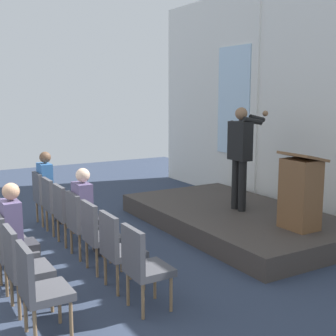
% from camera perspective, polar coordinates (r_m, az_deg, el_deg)
% --- Properties ---
extents(rear_partition, '(9.39, 0.14, 4.47)m').
position_cam_1_polar(rear_partition, '(8.76, 16.43, 8.40)').
color(rear_partition, silver).
rests_on(rear_partition, ground).
extents(stage_platform, '(4.15, 2.37, 0.32)m').
position_cam_1_polar(stage_platform, '(8.06, 8.37, -6.30)').
color(stage_platform, '#3F3833').
rests_on(stage_platform, ground).
extents(speaker, '(0.52, 0.69, 1.77)m').
position_cam_1_polar(speaker, '(7.86, 9.09, 2.15)').
color(speaker, black).
rests_on(speaker, stage_platform).
extents(mic_stand, '(0.28, 0.28, 1.55)m').
position_cam_1_polar(mic_stand, '(8.41, 8.89, -2.18)').
color(mic_stand, black).
rests_on(mic_stand, stage_platform).
extents(lectern, '(0.60, 0.48, 1.16)m').
position_cam_1_polar(lectern, '(7.01, 16.27, -2.97)').
color(lectern, brown).
rests_on(lectern, stage_platform).
extents(chair_r0_c0, '(0.46, 0.44, 0.94)m').
position_cam_1_polar(chair_r0_c0, '(8.40, -15.29, -3.27)').
color(chair_r0_c0, olive).
rests_on(chair_r0_c0, ground).
extents(audience_r0_c0, '(0.36, 0.39, 1.31)m').
position_cam_1_polar(audience_r0_c0, '(8.38, -14.81, -1.93)').
color(audience_r0_c0, '#2D2D33').
rests_on(audience_r0_c0, ground).
extents(chair_r0_c1, '(0.46, 0.44, 0.94)m').
position_cam_1_polar(chair_r0_c1, '(7.80, -14.04, -4.18)').
color(chair_r0_c1, olive).
rests_on(chair_r0_c1, ground).
extents(chair_r0_c2, '(0.46, 0.44, 0.94)m').
position_cam_1_polar(chair_r0_c2, '(7.21, -12.59, -5.24)').
color(chair_r0_c2, olive).
rests_on(chair_r0_c2, ground).
extents(chair_r0_c3, '(0.46, 0.44, 0.94)m').
position_cam_1_polar(chair_r0_c3, '(6.63, -10.87, -6.48)').
color(chair_r0_c3, olive).
rests_on(chair_r0_c3, ground).
extents(audience_r0_c3, '(0.36, 0.39, 1.29)m').
position_cam_1_polar(audience_r0_c3, '(6.61, -10.24, -4.88)').
color(audience_r0_c3, '#2D2D33').
rests_on(audience_r0_c3, ground).
extents(chair_r0_c4, '(0.46, 0.44, 0.94)m').
position_cam_1_polar(chair_r0_c4, '(6.06, -8.81, -7.95)').
color(chair_r0_c4, olive).
rests_on(chair_r0_c4, ground).
extents(chair_r0_c5, '(0.46, 0.44, 0.94)m').
position_cam_1_polar(chair_r0_c5, '(5.50, -6.31, -9.71)').
color(chair_r0_c5, olive).
rests_on(chair_r0_c5, ground).
extents(chair_r0_c6, '(0.46, 0.44, 0.94)m').
position_cam_1_polar(chair_r0_c6, '(4.96, -3.22, -11.84)').
color(chair_r0_c6, olive).
rests_on(chair_r0_c6, ground).
extents(chair_r1_c3, '(0.46, 0.44, 0.94)m').
position_cam_1_polar(chair_r1_c3, '(6.36, -20.39, -7.59)').
color(chair_r1_c3, olive).
rests_on(chair_r1_c3, ground).
extents(chair_r1_c4, '(0.46, 0.44, 0.94)m').
position_cam_1_polar(chair_r1_c4, '(5.76, -19.24, -9.29)').
color(chair_r1_c4, olive).
rests_on(chair_r1_c4, ground).
extents(audience_r1_c4, '(0.36, 0.39, 1.30)m').
position_cam_1_polar(audience_r1_c4, '(5.72, -18.52, -7.42)').
color(audience_r1_c4, '#2D2D33').
rests_on(audience_r1_c4, ground).
extents(chair_r1_c5, '(0.46, 0.44, 0.94)m').
position_cam_1_polar(chair_r1_c5, '(5.18, -17.80, -11.37)').
color(chair_r1_c5, olive).
rests_on(chair_r1_c5, ground).
extents(chair_r1_c6, '(0.46, 0.44, 0.94)m').
position_cam_1_polar(chair_r1_c6, '(4.60, -15.97, -13.97)').
color(chair_r1_c6, olive).
rests_on(chair_r1_c6, ground).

